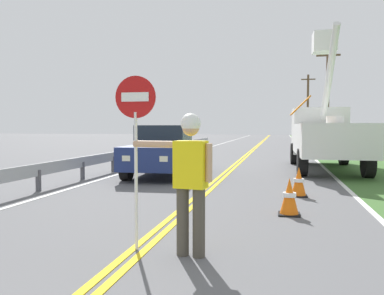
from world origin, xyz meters
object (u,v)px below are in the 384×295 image
at_px(traffic_cone_lead, 289,197).
at_px(traffic_cone_mid, 299,182).
at_px(oncoming_sedan_nearest, 163,151).
at_px(stop_sign_paddle, 136,123).
at_px(flagger_worker, 190,175).
at_px(utility_pole_far, 308,106).
at_px(utility_pole_mid, 328,96).
at_px(utility_bucket_truck, 325,133).

relative_size(traffic_cone_lead, traffic_cone_mid, 1.00).
bearing_deg(oncoming_sedan_nearest, stop_sign_paddle, -75.59).
distance_m(traffic_cone_lead, traffic_cone_mid, 2.08).
relative_size(flagger_worker, utility_pole_far, 0.22).
bearing_deg(traffic_cone_lead, flagger_worker, -116.11).
bearing_deg(utility_pole_mid, traffic_cone_lead, -97.94).
bearing_deg(utility_pole_mid, flagger_worker, -99.85).
bearing_deg(utility_pole_far, oncoming_sedan_nearest, -100.36).
bearing_deg(flagger_worker, oncoming_sedan_nearest, 109.43).
bearing_deg(utility_bucket_truck, utility_pole_mid, 83.24).
xyz_separation_m(utility_pole_far, traffic_cone_mid, (-3.09, -43.33, -4.04)).
bearing_deg(utility_pole_mid, utility_bucket_truck, -96.76).
bearing_deg(traffic_cone_lead, traffic_cone_mid, 82.68).
bearing_deg(flagger_worker, utility_pole_far, 84.47).
relative_size(utility_pole_mid, utility_pole_far, 0.93).
distance_m(stop_sign_paddle, utility_bucket_truck, 11.67).
xyz_separation_m(flagger_worker, oncoming_sedan_nearest, (-2.72, 7.71, -0.21)).
relative_size(oncoming_sedan_nearest, traffic_cone_mid, 5.98).
height_order(flagger_worker, traffic_cone_mid, flagger_worker).
bearing_deg(utility_pole_far, utility_bucket_truck, -92.84).
height_order(flagger_worker, utility_pole_far, utility_pole_far).
relative_size(oncoming_sedan_nearest, traffic_cone_lead, 5.98).
bearing_deg(utility_pole_mid, oncoming_sedan_nearest, -110.88).
xyz_separation_m(utility_pole_mid, utility_pole_far, (-0.08, 20.80, 0.30)).
height_order(utility_pole_mid, utility_pole_far, utility_pole_far).
distance_m(flagger_worker, utility_pole_far, 48.38).
height_order(stop_sign_paddle, utility_pole_mid, utility_pole_mid).
bearing_deg(utility_pole_far, utility_pole_mid, -89.79).
bearing_deg(stop_sign_paddle, traffic_cone_mid, 63.25).
height_order(utility_pole_far, traffic_cone_lead, utility_pole_far).
bearing_deg(utility_pole_far, stop_sign_paddle, -96.45).
xyz_separation_m(utility_bucket_truck, utility_pole_far, (1.83, 36.85, 2.96)).
height_order(utility_pole_mid, traffic_cone_mid, utility_pole_mid).
xyz_separation_m(utility_bucket_truck, utility_pole_mid, (1.90, 16.04, 2.66)).
distance_m(utility_bucket_truck, utility_pole_far, 37.01).
xyz_separation_m(flagger_worker, utility_pole_far, (4.65, 48.04, 3.33)).
height_order(flagger_worker, stop_sign_paddle, stop_sign_paddle).
relative_size(stop_sign_paddle, utility_pole_mid, 0.30).
height_order(stop_sign_paddle, traffic_cone_lead, stop_sign_paddle).
height_order(flagger_worker, utility_bucket_truck, utility_bucket_truck).
bearing_deg(traffic_cone_lead, utility_pole_far, 85.77).
height_order(utility_bucket_truck, traffic_cone_lead, utility_bucket_truck).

